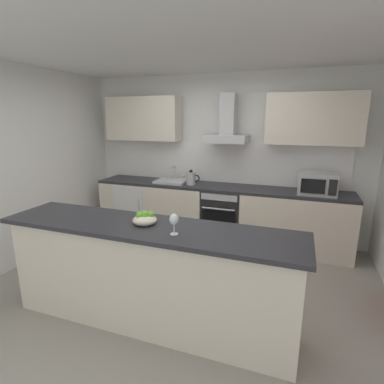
{
  "coord_description": "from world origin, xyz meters",
  "views": [
    {
      "loc": [
        1.17,
        -2.81,
        1.92
      ],
      "look_at": [
        -0.02,
        0.5,
        1.05
      ],
      "focal_mm": 27.93,
      "sensor_mm": 36.0,
      "label": 1
    }
  ],
  "objects_px": {
    "microwave": "(317,184)",
    "kettle": "(191,178)",
    "oven": "(223,214)",
    "range_hood": "(227,127)",
    "wine_glass": "(174,220)",
    "sink": "(172,181)",
    "refrigerator": "(137,207)",
    "fruit_bowl": "(145,219)"
  },
  "relations": [
    {
      "from": "microwave",
      "to": "kettle",
      "type": "bearing_deg",
      "value": -179.82
    },
    {
      "from": "oven",
      "to": "range_hood",
      "type": "height_order",
      "value": "range_hood"
    },
    {
      "from": "range_hood",
      "to": "wine_glass",
      "type": "bearing_deg",
      "value": -86.84
    },
    {
      "from": "microwave",
      "to": "sink",
      "type": "distance_m",
      "value": 2.19
    },
    {
      "from": "refrigerator",
      "to": "sink",
      "type": "distance_m",
      "value": 0.84
    },
    {
      "from": "wine_glass",
      "to": "range_hood",
      "type": "bearing_deg",
      "value": 93.16
    },
    {
      "from": "range_hood",
      "to": "fruit_bowl",
      "type": "relative_size",
      "value": 3.27
    },
    {
      "from": "wine_glass",
      "to": "fruit_bowl",
      "type": "distance_m",
      "value": 0.39
    },
    {
      "from": "microwave",
      "to": "fruit_bowl",
      "type": "relative_size",
      "value": 2.27
    },
    {
      "from": "refrigerator",
      "to": "wine_glass",
      "type": "height_order",
      "value": "wine_glass"
    },
    {
      "from": "oven",
      "to": "wine_glass",
      "type": "relative_size",
      "value": 4.5
    },
    {
      "from": "sink",
      "to": "wine_glass",
      "type": "xyz_separation_m",
      "value": [
        1.0,
        -2.25,
        0.19
      ]
    },
    {
      "from": "kettle",
      "to": "refrigerator",
      "type": "bearing_deg",
      "value": 178.26
    },
    {
      "from": "sink",
      "to": "kettle",
      "type": "height_order",
      "value": "sink"
    },
    {
      "from": "refrigerator",
      "to": "wine_glass",
      "type": "relative_size",
      "value": 4.78
    },
    {
      "from": "kettle",
      "to": "wine_glass",
      "type": "relative_size",
      "value": 1.62
    },
    {
      "from": "microwave",
      "to": "wine_glass",
      "type": "bearing_deg",
      "value": -118.1
    },
    {
      "from": "oven",
      "to": "kettle",
      "type": "xyz_separation_m",
      "value": [
        -0.52,
        -0.03,
        0.55
      ]
    },
    {
      "from": "refrigerator",
      "to": "kettle",
      "type": "height_order",
      "value": "kettle"
    },
    {
      "from": "sink",
      "to": "fruit_bowl",
      "type": "relative_size",
      "value": 2.27
    },
    {
      "from": "range_hood",
      "to": "sink",
      "type": "bearing_deg",
      "value": -172.27
    },
    {
      "from": "oven",
      "to": "refrigerator",
      "type": "bearing_deg",
      "value": -179.9
    },
    {
      "from": "microwave",
      "to": "sink",
      "type": "height_order",
      "value": "microwave"
    },
    {
      "from": "range_hood",
      "to": "kettle",
      "type": "bearing_deg",
      "value": -162.62
    },
    {
      "from": "microwave",
      "to": "kettle",
      "type": "distance_m",
      "value": 1.84
    },
    {
      "from": "fruit_bowl",
      "to": "wine_glass",
      "type": "bearing_deg",
      "value": -22.68
    },
    {
      "from": "refrigerator",
      "to": "fruit_bowl",
      "type": "xyz_separation_m",
      "value": [
        1.32,
        -2.09,
        0.61
      ]
    },
    {
      "from": "wine_glass",
      "to": "fruit_bowl",
      "type": "height_order",
      "value": "wine_glass"
    },
    {
      "from": "range_hood",
      "to": "fruit_bowl",
      "type": "xyz_separation_m",
      "value": [
        -0.22,
        -2.23,
        -0.75
      ]
    },
    {
      "from": "oven",
      "to": "microwave",
      "type": "relative_size",
      "value": 1.6
    },
    {
      "from": "sink",
      "to": "oven",
      "type": "bearing_deg",
      "value": -0.72
    },
    {
      "from": "kettle",
      "to": "wine_glass",
      "type": "bearing_deg",
      "value": -73.55
    },
    {
      "from": "refrigerator",
      "to": "microwave",
      "type": "xyz_separation_m",
      "value": [
        2.85,
        -0.03,
        0.62
      ]
    },
    {
      "from": "oven",
      "to": "microwave",
      "type": "bearing_deg",
      "value": -1.22
    },
    {
      "from": "kettle",
      "to": "fruit_bowl",
      "type": "relative_size",
      "value": 1.31
    },
    {
      "from": "oven",
      "to": "refrigerator",
      "type": "relative_size",
      "value": 0.94
    },
    {
      "from": "oven",
      "to": "range_hood",
      "type": "xyz_separation_m",
      "value": [
        0.0,
        0.13,
        1.33
      ]
    },
    {
      "from": "oven",
      "to": "range_hood",
      "type": "distance_m",
      "value": 1.33
    },
    {
      "from": "sink",
      "to": "wine_glass",
      "type": "height_order",
      "value": "wine_glass"
    },
    {
      "from": "oven",
      "to": "range_hood",
      "type": "relative_size",
      "value": 1.11
    },
    {
      "from": "oven",
      "to": "fruit_bowl",
      "type": "bearing_deg",
      "value": -95.97
    },
    {
      "from": "refrigerator",
      "to": "sink",
      "type": "xyz_separation_m",
      "value": [
        0.67,
        0.01,
        0.5
      ]
    }
  ]
}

